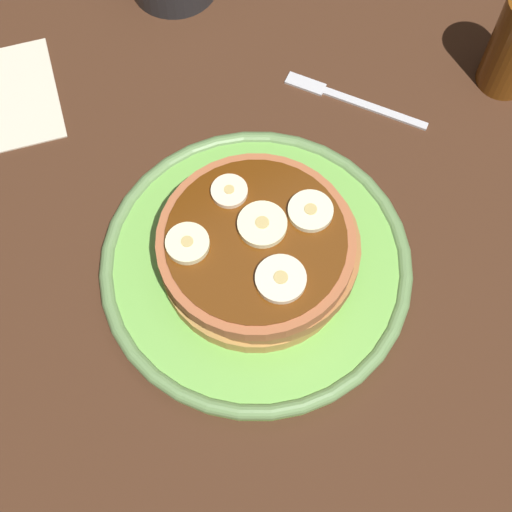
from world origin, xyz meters
The scene contains 9 objects.
ground_plane centered at (0.00, 0.00, -1.50)cm, with size 140.00×140.00×3.00cm, color #422616.
plate centered at (0.00, 0.00, 1.07)cm, with size 24.03×24.03×1.99cm.
pancake_stack centered at (-0.13, -0.30, 3.80)cm, with size 15.21×14.88×4.31cm.
banana_slice_0 centered at (0.64, -0.84, 6.17)cm, with size 3.58×3.58×0.80cm.
banana_slice_1 centered at (-3.67, 0.38, 6.15)cm, with size 3.59×3.59×0.75cm.
banana_slice_2 centered at (1.77, 4.53, 6.18)cm, with size 3.14×3.14×0.81cm.
banana_slice_3 centered at (4.19, -0.33, 6.11)cm, with size 2.71×2.71×0.69cm.
banana_slice_4 centered at (0.02, -4.44, 6.13)cm, with size 3.30×3.30×0.73cm.
fork centered at (10.78, -14.65, 0.25)cm, with size 10.79×8.85×0.50cm.
Camera 1 is at (-20.68, 10.88, 54.28)cm, focal length 52.96 mm.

